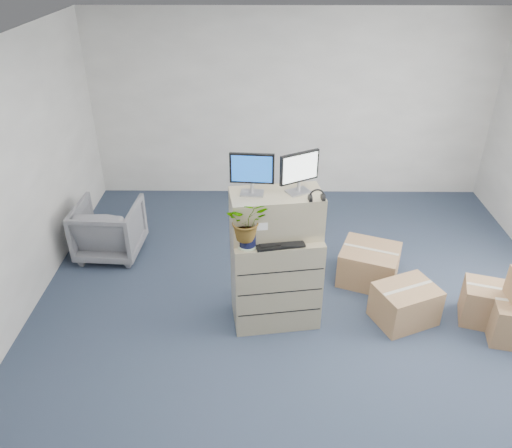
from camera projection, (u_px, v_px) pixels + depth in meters
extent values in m
plane|color=#273247|center=(305.00, 344.00, 5.11)|extent=(7.00, 7.00, 0.00)
cube|color=#B6B4AD|center=(292.00, 107.00, 7.43)|extent=(6.00, 0.02, 2.80)
cube|color=tan|center=(275.00, 278.00, 5.22)|extent=(0.96, 0.67, 1.04)
cube|color=tan|center=(276.00, 214.00, 4.89)|extent=(0.95, 0.57, 0.45)
cube|color=#99999E|center=(252.00, 193.00, 4.77)|extent=(0.23, 0.18, 0.01)
cylinder|color=#99999E|center=(252.00, 188.00, 4.74)|extent=(0.04, 0.04, 0.10)
cube|color=black|center=(252.00, 168.00, 4.64)|extent=(0.42, 0.07, 0.30)
cube|color=navy|center=(252.00, 169.00, 4.63)|extent=(0.38, 0.04, 0.26)
cube|color=#99999E|center=(298.00, 192.00, 4.80)|extent=(0.27, 0.24, 0.01)
cylinder|color=#99999E|center=(298.00, 186.00, 4.77)|extent=(0.04, 0.04, 0.10)
cube|color=black|center=(299.00, 167.00, 4.67)|extent=(0.38, 0.23, 0.30)
cube|color=silver|center=(300.00, 168.00, 4.66)|extent=(0.33, 0.19, 0.26)
torus|color=black|center=(317.00, 196.00, 4.64)|extent=(0.15, 0.04, 0.15)
cube|color=black|center=(279.00, 243.00, 4.81)|extent=(0.50, 0.29, 0.02)
ellipsoid|color=silver|center=(310.00, 239.00, 4.87)|extent=(0.11, 0.09, 0.03)
cylinder|color=gray|center=(285.00, 222.00, 4.97)|extent=(0.07, 0.07, 0.23)
cube|color=silver|center=(269.00, 233.00, 4.98)|extent=(0.07, 0.06, 0.02)
cube|color=black|center=(269.00, 228.00, 4.94)|extent=(0.06, 0.04, 0.11)
cube|color=black|center=(308.00, 225.00, 5.07)|extent=(0.22, 0.17, 0.06)
cube|color=#3D90CF|center=(313.00, 219.00, 5.04)|extent=(0.23, 0.13, 0.08)
cylinder|color=#AFC69F|center=(247.00, 245.00, 4.80)|extent=(0.20, 0.20, 0.02)
cylinder|color=black|center=(247.00, 239.00, 4.76)|extent=(0.17, 0.17, 0.13)
imported|color=#1C5518|center=(247.00, 223.00, 4.67)|extent=(0.42, 0.46, 0.33)
imported|color=slate|center=(109.00, 227.00, 6.37)|extent=(0.81, 0.77, 0.80)
cube|color=#936C47|center=(405.00, 304.00, 5.33)|extent=(0.75, 0.68, 0.43)
cube|color=#936C47|center=(369.00, 265.00, 5.96)|extent=(0.82, 0.79, 0.43)
cube|color=#936C47|center=(493.00, 305.00, 5.30)|extent=(0.71, 0.56, 0.44)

